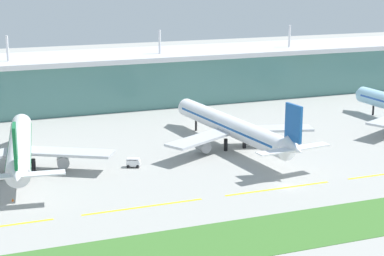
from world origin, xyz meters
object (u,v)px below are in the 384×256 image
at_px(airliner_near_middle, 20,148).
at_px(baggage_cart, 133,163).
at_px(airliner_center, 233,127).
at_px(safety_cone_right_wingtip, 13,200).

relative_size(airliner_near_middle, baggage_cart, 15.24).
relative_size(airliner_center, baggage_cart, 16.93).
height_order(airliner_center, baggage_cart, airliner_center).
height_order(airliner_near_middle, safety_cone_right_wingtip, airliner_near_middle).
distance_m(airliner_center, safety_cone_right_wingtip, 69.15).
relative_size(airliner_center, safety_cone_right_wingtip, 97.29).
height_order(airliner_center, safety_cone_right_wingtip, airliner_center).
distance_m(airliner_near_middle, safety_cone_right_wingtip, 23.05).
bearing_deg(safety_cone_right_wingtip, airliner_near_middle, 78.92).
bearing_deg(airliner_center, safety_cone_right_wingtip, -161.26).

